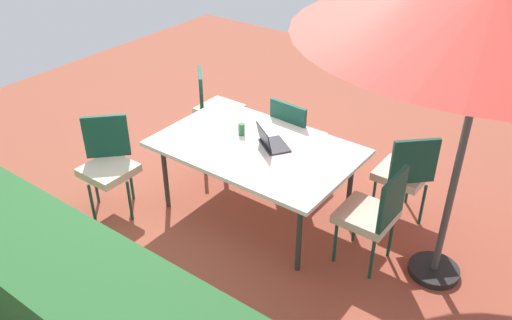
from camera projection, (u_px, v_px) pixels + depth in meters
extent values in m
cube|color=#9E4C38|center=(256.00, 213.00, 5.50)|extent=(10.00, 10.00, 0.02)
cube|color=#2D6633|center=(64.00, 307.00, 3.69)|extent=(6.30, 0.74, 1.06)
cube|color=white|center=(256.00, 148.00, 5.09)|extent=(1.89, 1.21, 0.04)
cylinder|color=#333333|center=(350.00, 188.00, 5.21)|extent=(0.05, 0.05, 0.74)
cylinder|color=#333333|center=(223.00, 140.00, 6.01)|extent=(0.05, 0.05, 0.74)
cylinder|color=#333333|center=(299.00, 237.00, 4.58)|extent=(0.05, 0.05, 0.74)
cylinder|color=#333333|center=(165.00, 176.00, 5.39)|extent=(0.05, 0.05, 0.74)
cylinder|color=#4C4C4C|center=(461.00, 152.00, 4.08)|extent=(0.06, 0.06, 2.48)
cone|color=red|center=(495.00, 6.00, 3.51)|extent=(2.69, 2.69, 0.37)
cylinder|color=black|center=(434.00, 270.00, 4.72)|extent=(0.44, 0.44, 0.06)
cube|color=beige|center=(366.00, 215.00, 4.64)|extent=(0.46, 0.46, 0.08)
cube|color=#144738|center=(393.00, 199.00, 4.39)|extent=(0.05, 0.44, 0.45)
cylinder|color=#144738|center=(355.00, 221.00, 4.99)|extent=(0.03, 0.03, 0.45)
cylinder|color=#144738|center=(335.00, 241.00, 4.75)|extent=(0.03, 0.03, 0.45)
cylinder|color=#144738|center=(391.00, 237.00, 4.81)|extent=(0.03, 0.03, 0.45)
cylinder|color=#144738|center=(372.00, 258.00, 4.56)|extent=(0.03, 0.03, 0.45)
cube|color=beige|center=(299.00, 138.00, 5.80)|extent=(0.46, 0.46, 0.08)
cube|color=#144738|center=(288.00, 124.00, 5.53)|extent=(0.44, 0.06, 0.45)
cylinder|color=#144738|center=(320.00, 158.00, 5.96)|extent=(0.03, 0.03, 0.45)
cylinder|color=#144738|center=(294.00, 148.00, 6.16)|extent=(0.03, 0.03, 0.45)
cylinder|color=#144738|center=(301.00, 172.00, 5.73)|extent=(0.03, 0.03, 0.45)
cylinder|color=#144738|center=(275.00, 160.00, 5.92)|extent=(0.03, 0.03, 0.45)
cube|color=beige|center=(109.00, 170.00, 5.26)|extent=(0.46, 0.46, 0.08)
cube|color=#144738|center=(106.00, 136.00, 5.30)|extent=(0.33, 0.34, 0.45)
cylinder|color=#144738|center=(92.00, 204.00, 5.22)|extent=(0.03, 0.03, 0.45)
cylinder|color=#144738|center=(130.00, 201.00, 5.27)|extent=(0.03, 0.03, 0.45)
cylinder|color=#144738|center=(96.00, 184.00, 5.52)|extent=(0.03, 0.03, 0.45)
cylinder|color=#144738|center=(131.00, 181.00, 5.57)|extent=(0.03, 0.03, 0.45)
cube|color=beige|center=(402.00, 173.00, 5.21)|extent=(0.46, 0.46, 0.08)
cube|color=#144738|center=(414.00, 161.00, 4.89)|extent=(0.34, 0.33, 0.45)
cylinder|color=#144738|center=(409.00, 184.00, 5.52)|extent=(0.03, 0.03, 0.45)
cylinder|color=#144738|center=(375.00, 187.00, 5.48)|extent=(0.03, 0.03, 0.45)
cylinder|color=#144738|center=(422.00, 205.00, 5.21)|extent=(0.03, 0.03, 0.45)
cylinder|color=#144738|center=(387.00, 208.00, 5.17)|extent=(0.03, 0.03, 0.45)
cube|color=beige|center=(220.00, 110.00, 6.41)|extent=(0.46, 0.46, 0.08)
cube|color=#144738|center=(201.00, 90.00, 6.25)|extent=(0.33, 0.34, 0.45)
cylinder|color=#144738|center=(236.00, 135.00, 6.41)|extent=(0.03, 0.03, 0.45)
cylinder|color=#144738|center=(234.00, 122.00, 6.72)|extent=(0.03, 0.03, 0.45)
cylinder|color=#144738|center=(206.00, 137.00, 6.37)|extent=(0.03, 0.03, 0.45)
cylinder|color=#144738|center=(205.00, 123.00, 6.68)|extent=(0.03, 0.03, 0.45)
cube|color=#2D2D33|center=(275.00, 145.00, 5.08)|extent=(0.39, 0.36, 0.02)
cube|color=black|center=(264.00, 137.00, 4.99)|extent=(0.29, 0.22, 0.20)
cylinder|color=#286B33|center=(241.00, 129.00, 5.24)|extent=(0.07, 0.07, 0.12)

